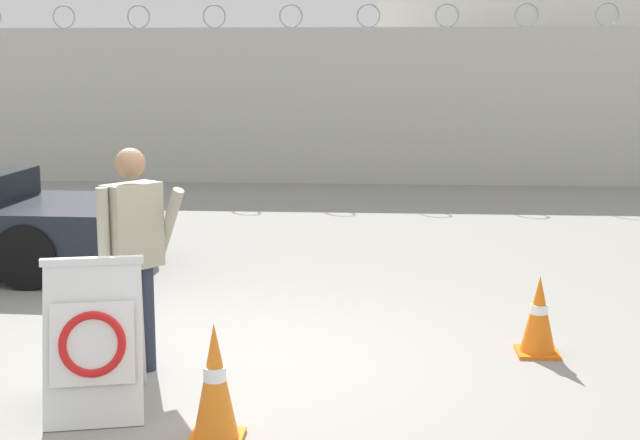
% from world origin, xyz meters
% --- Properties ---
extents(ground_plane, '(90.00, 90.00, 0.00)m').
position_xyz_m(ground_plane, '(0.00, 0.00, 0.00)').
color(ground_plane, gray).
extents(perimeter_wall, '(36.00, 0.30, 3.55)m').
position_xyz_m(perimeter_wall, '(-0.00, 11.15, 1.55)').
color(perimeter_wall, beige).
rests_on(perimeter_wall, ground_plane).
extents(building_block, '(8.34, 7.42, 4.42)m').
position_xyz_m(building_block, '(5.09, 16.86, 2.21)').
color(building_block, silver).
rests_on(building_block, ground_plane).
extents(barricade_sign, '(0.84, 0.98, 1.08)m').
position_xyz_m(barricade_sign, '(-0.86, -0.97, 0.54)').
color(barricade_sign, white).
rests_on(barricade_sign, ground_plane).
extents(security_guard, '(0.62, 0.56, 1.77)m').
position_xyz_m(security_guard, '(-0.78, -0.22, 0.99)').
color(security_guard, '#232838').
rests_on(security_guard, ground_plane).
extents(traffic_cone_near, '(0.34, 0.34, 0.79)m').
position_xyz_m(traffic_cone_near, '(0.07, -1.44, 0.39)').
color(traffic_cone_near, orange).
rests_on(traffic_cone_near, ground_plane).
extents(traffic_cone_mid, '(0.34, 0.34, 0.67)m').
position_xyz_m(traffic_cone_mid, '(2.42, 0.48, 0.33)').
color(traffic_cone_mid, orange).
rests_on(traffic_cone_mid, ground_plane).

